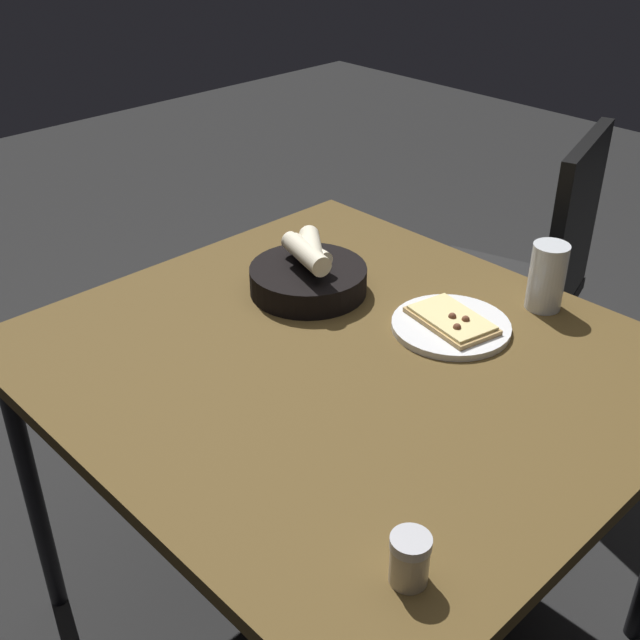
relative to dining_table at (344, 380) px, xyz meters
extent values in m
plane|color=black|center=(0.00, 0.00, -0.69)|extent=(8.00, 8.00, 0.00)
cube|color=brown|center=(0.00, 0.00, 0.04)|extent=(1.13, 1.04, 0.03)
cylinder|color=black|center=(-0.50, -0.46, -0.33)|extent=(0.04, 0.04, 0.71)
cylinder|color=black|center=(-0.50, 0.46, -0.33)|extent=(0.04, 0.04, 0.71)
cylinder|color=white|center=(0.08, 0.22, 0.06)|extent=(0.24, 0.24, 0.01)
cube|color=tan|center=(0.08, 0.22, 0.08)|extent=(0.19, 0.14, 0.01)
cube|color=#EED98D|center=(0.08, 0.22, 0.08)|extent=(0.18, 0.13, 0.01)
sphere|color=brown|center=(0.11, 0.23, 0.09)|extent=(0.02, 0.02, 0.02)
sphere|color=brown|center=(0.08, 0.22, 0.09)|extent=(0.02, 0.02, 0.02)
sphere|color=brown|center=(0.12, 0.19, 0.09)|extent=(0.02, 0.02, 0.02)
cylinder|color=black|center=(-0.23, 0.12, 0.09)|extent=(0.25, 0.25, 0.06)
cylinder|color=beige|center=(-0.21, 0.10, 0.16)|extent=(0.14, 0.08, 0.04)
cylinder|color=beige|center=(-0.23, 0.13, 0.16)|extent=(0.12, 0.11, 0.04)
cylinder|color=beige|center=(-0.24, 0.13, 0.15)|extent=(0.13, 0.06, 0.04)
cylinder|color=#A91814|center=(-0.17, 0.10, 0.08)|extent=(0.06, 0.06, 0.03)
cylinder|color=silver|center=(0.16, 0.43, 0.13)|extent=(0.07, 0.07, 0.14)
cylinder|color=#B27722|center=(0.16, 0.43, 0.10)|extent=(0.07, 0.07, 0.08)
cylinder|color=#BFB299|center=(0.44, -0.32, 0.09)|extent=(0.05, 0.05, 0.06)
cylinder|color=maroon|center=(0.44, -0.32, 0.08)|extent=(0.04, 0.04, 0.03)
cylinder|color=#B7B7BC|center=(0.44, -0.32, 0.13)|extent=(0.06, 0.06, 0.01)
cube|color=#262626|center=(-0.27, 0.92, -0.27)|extent=(0.55, 0.55, 0.04)
cube|color=black|center=(-0.08, 0.97, -0.01)|extent=(0.15, 0.41, 0.49)
cylinder|color=black|center=(-0.51, 1.05, -0.49)|extent=(0.03, 0.03, 0.39)
cylinder|color=black|center=(-0.40, 0.68, -0.49)|extent=(0.03, 0.03, 0.39)
cylinder|color=black|center=(-0.14, 1.15, -0.49)|extent=(0.03, 0.03, 0.39)
cylinder|color=black|center=(-0.04, 0.79, -0.49)|extent=(0.03, 0.03, 0.39)
camera|label=1|loc=(0.87, -0.90, 0.89)|focal=44.57mm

